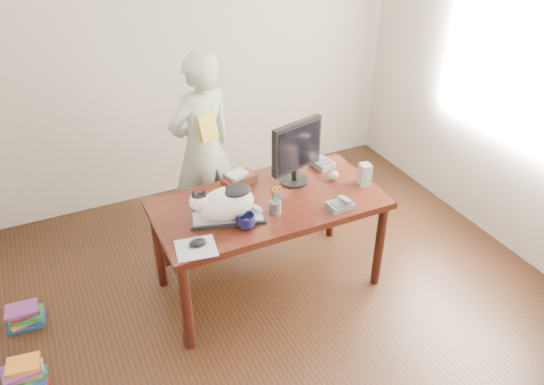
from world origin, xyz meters
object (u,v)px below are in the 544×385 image
Objects in this scene: pen_cup at (275,206)px; book_pile_b at (25,316)px; coffee_mug at (246,221)px; cat at (225,203)px; book_pile_a at (25,374)px; speaker at (365,175)px; calculator at (322,163)px; desk at (264,213)px; keyboard at (228,218)px; book_stack at (239,178)px; mouse at (198,243)px; person at (202,148)px; monitor at (297,150)px; baseball at (334,175)px; phone at (341,205)px.

book_pile_b is at bearing 163.66° from pen_cup.
coffee_mug is 0.48× the size of book_pile_b.
cat reaches higher than book_pile_a.
speaker reaches higher than calculator.
cat is 1.61m from book_pile_a.
desk is 0.48m from cat.
desk is at bearing 42.46° from keyboard.
pen_cup is at bearing -16.34° from book_pile_b.
book_stack reaches higher than book_pile_a.
mouse is 1.35m from speaker.
desk is 3.07× the size of keyboard.
person reaches higher than desk.
cat reaches higher than mouse.
mouse is 1.34m from book_pile_a.
book_pile_a is (-1.57, -1.09, -0.71)m from person.
calculator is at bearing 124.39° from person.
coffee_mug is at bearing -163.02° from speaker.
cat is 1.78× the size of book_pile_a.
desk is at bearing 177.80° from monitor.
keyboard is at bearing 43.34° from mouse.
mouse is at bearing -162.75° from speaker.
desk is at bearing 9.03° from book_pile_a.
coffee_mug is at bearing -122.18° from book_stack.
book_stack is (0.25, 0.41, 0.02)m from keyboard.
baseball is at bearing 20.04° from pen_cup.
pen_cup is at bearing 16.71° from coffee_mug.
pen_cup is 1.87m from book_pile_a.
person is at bearing 116.70° from phone.
book_pile_b is (-2.44, 0.45, -0.76)m from speaker.
book_stack is (-0.49, 0.61, 0.01)m from phone.
monitor is at bearing -5.86° from book_pile_b.
cat is 1.84× the size of book_stack.
speaker reaches higher than baseball.
baseball is at bearing -7.09° from book_pile_b.
mouse is 1.23m from person.
keyboard is at bearing 4.56° from book_pile_a.
desk is 13.26× the size of mouse.
person is (0.43, 1.16, 0.02)m from mouse.
monitor is 0.53m from speaker.
keyboard is (-0.34, -0.17, 0.16)m from desk.
coffee_mug is at bearing 17.29° from mouse.
book_pile_b is at bearing 168.66° from calculator.
pen_cup is at bearing 162.10° from phone.
phone reaches higher than calculator.
coffee_mug reaches higher than book_pile_b.
pen_cup is at bearing 5.85° from cat.
book_stack is 0.67m from calculator.
pen_cup is 1.22× the size of phone.
phone is at bearing -5.74° from coffee_mug.
person is (-0.90, 0.98, -0.04)m from speaker.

